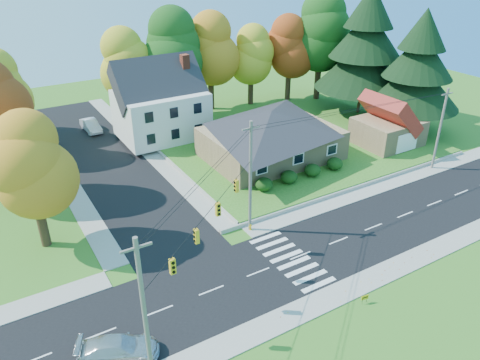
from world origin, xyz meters
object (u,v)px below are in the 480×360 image
(ranch_house, at_px, (271,133))
(fire_hydrant, at_px, (250,227))
(silver_sedan, at_px, (118,348))
(white_car, at_px, (91,125))

(ranch_house, xyz_separation_m, fire_hydrant, (-9.50, -10.85, -2.93))
(ranch_house, xyz_separation_m, silver_sedan, (-23.54, -18.42, -2.55))
(fire_hydrant, bearing_deg, ranch_house, 48.80)
(silver_sedan, bearing_deg, fire_hydrant, -37.71)
(ranch_house, xyz_separation_m, white_car, (-14.95, 19.39, -2.49))
(silver_sedan, xyz_separation_m, fire_hydrant, (14.04, 7.57, -0.38))
(silver_sedan, bearing_deg, white_car, 11.16)
(white_car, height_order, fire_hydrant, white_car)
(white_car, relative_size, fire_hydrant, 6.53)
(fire_hydrant, bearing_deg, white_car, 100.22)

